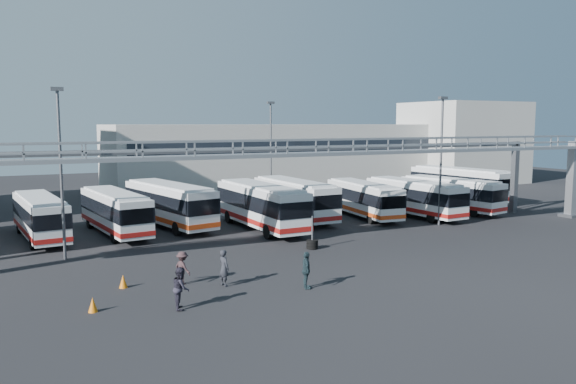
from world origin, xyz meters
name	(u,v)px	position (x,y,z in m)	size (l,w,h in m)	color
ground	(363,260)	(0.00, 0.00, 0.00)	(140.00, 140.00, 0.00)	black
gantry	(316,162)	(0.00, 5.87, 5.51)	(51.40, 5.15, 7.10)	gray
warehouse	(276,156)	(12.00, 38.00, 4.00)	(42.00, 14.00, 8.00)	#9E9E99
building_right	(463,142)	(38.00, 32.00, 5.50)	(14.00, 12.00, 11.00)	#B2B2AD
light_pole_left	(61,164)	(-16.00, 8.00, 5.73)	(0.70, 0.35, 10.21)	#4C4F54
light_pole_mid	(441,154)	(12.00, 7.00, 5.73)	(0.70, 0.35, 10.21)	#4C4F54
light_pole_back	(271,148)	(4.00, 22.00, 5.73)	(0.70, 0.35, 10.21)	#4C4F54
bus_1	(40,216)	(-17.00, 15.03, 1.69)	(3.39, 10.25, 3.05)	silver
bus_2	(115,211)	(-11.95, 14.74, 1.74)	(3.66, 10.60, 3.15)	silver
bus_3	(169,203)	(-7.64, 15.81, 1.90)	(4.81, 11.58, 3.43)	silver
bus_4	(261,204)	(-1.57, 11.69, 1.92)	(3.03, 11.53, 3.48)	silver
bus_5	(294,198)	(2.79, 14.59, 1.85)	(2.79, 11.06, 3.34)	silver
bus_6	(363,198)	(8.65, 12.86, 1.69)	(3.33, 10.22, 3.05)	silver
bus_7	(414,197)	(12.87, 11.27, 1.76)	(3.07, 10.59, 3.18)	silver
bus_8	(451,193)	(17.68, 11.92, 1.71)	(4.17, 10.46, 3.10)	silver
bus_9	(460,183)	(23.39, 16.87, 1.94)	(4.00, 11.77, 3.50)	silver
pedestrian_a	(224,268)	(-9.33, -1.50, 0.93)	(0.68, 0.44, 1.85)	black
pedestrian_b	(181,288)	(-12.22, -3.98, 0.93)	(0.91, 0.71, 1.87)	#211E2A
pedestrian_c	(183,268)	(-11.10, -0.26, 0.84)	(1.08, 0.62, 1.68)	#312023
pedestrian_d	(306,270)	(-5.86, -3.77, 0.93)	(1.09, 0.45, 1.86)	#1B2B31
cone_left	(93,305)	(-15.77, -2.72, 0.32)	(0.40, 0.40, 0.64)	orange
cone_right	(123,281)	(-13.94, 0.40, 0.33)	(0.41, 0.41, 0.66)	orange
tire_stack	(312,243)	(-1.33, 3.89, 0.36)	(0.76, 0.76, 2.16)	black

